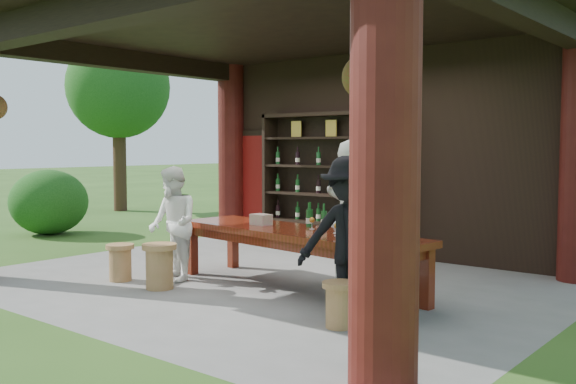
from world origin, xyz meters
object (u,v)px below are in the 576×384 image
Objects in this scene: stool_near_left at (159,265)px; napkin_basket at (261,220)px; tasting_table at (295,238)px; wine_shelf at (329,182)px; stool_far_left at (120,261)px; host at (350,213)px; guest_man at (350,238)px; stool_near_right at (339,303)px; guest_woman at (173,224)px.

napkin_basket is (0.72, 1.09, 0.52)m from stool_near_left.
wine_shelf is at bearing 117.42° from tasting_table.
stool_far_left is (-2.11, -1.05, -0.38)m from tasting_table.
guest_man is (0.92, -1.38, -0.09)m from host.
stool_near_left is 1.41m from napkin_basket.
guest_man reaches higher than stool_near_left.
napkin_basket reaches higher than tasting_table.
stool_far_left is at bearing -179.08° from stool_near_left.
guest_man is at bearing -51.73° from wine_shelf.
stool_far_left is (-0.78, -0.01, -0.04)m from stool_near_left.
tasting_table is 6.54× the size of stool_near_left.
tasting_table is 1.72m from stool_near_left.
host reaches higher than stool_near_right.
guest_man is 6.42× the size of napkin_basket.
host is 1.15m from napkin_basket.
guest_man is at bearing -22.13° from napkin_basket.
stool_far_left is at bearing 27.22° from host.
guest_man is at bearing 116.01° from host.
stool_near_right is at bearing 12.76° from guest_woman.
guest_woman is at bearing -93.69° from wine_shelf.
stool_near_left is 0.68m from guest_woman.
stool_near_right is at bearing 113.15° from host.
stool_far_left is at bearing 161.76° from guest_man.
tasting_table is at bearing 54.66° from host.
stool_near_right is at bearing -28.97° from napkin_basket.
napkin_basket is (0.96, 0.66, 0.06)m from guest_woman.
stool_far_left is at bearing -118.67° from guest_woman.
stool_near_left is 2.68m from guest_man.
guest_woman is (-1.93, -1.27, -0.17)m from host.
wine_shelf is 5.90× the size of stool_near_right.
stool_near_left is at bearing -123.34° from napkin_basket.
napkin_basket is (0.76, -2.58, -0.35)m from wine_shelf.
stool_near_left is 0.37× the size of guest_woman.
tasting_table is 2.20× the size of guest_man.
tasting_table is 8.17× the size of stool_near_right.
guest_woman reaches higher than stool_far_left.
stool_near_left is at bearing 179.77° from stool_near_right.
host reaches higher than tasting_table.
stool_far_left is 1.94m from napkin_basket.
guest_man reaches higher than stool_far_left.
guest_man is (3.39, 0.34, 0.58)m from stool_far_left.
stool_near_right is 0.30× the size of guest_woman.
stool_far_left is 0.86m from guest_woman.
host is (1.72, -1.97, -0.25)m from wine_shelf.
tasting_table is at bearing -62.58° from wine_shelf.
host is at bearing 34.92° from stool_far_left.
stool_near_right is 2.11m from host.
napkin_basket is at bearing 36.39° from stool_far_left.
stool_far_left is at bearing -179.97° from stool_near_right.
wine_shelf is 1.59× the size of guest_man.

